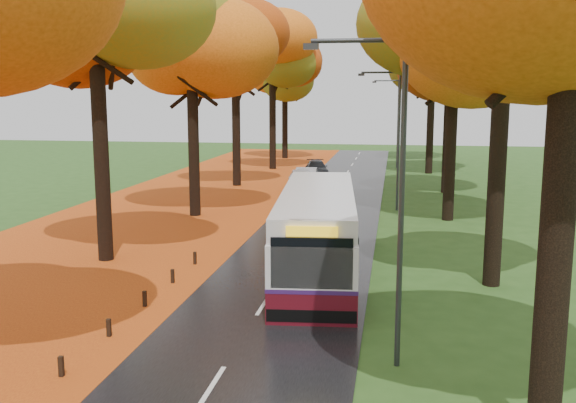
% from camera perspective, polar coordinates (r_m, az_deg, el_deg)
% --- Properties ---
extents(road, '(6.50, 90.00, 0.04)m').
position_cam_1_polar(road, '(33.24, 2.38, -2.05)').
color(road, black).
rests_on(road, ground).
extents(centre_line, '(0.12, 90.00, 0.01)m').
position_cam_1_polar(centre_line, '(33.23, 2.38, -2.01)').
color(centre_line, silver).
rests_on(centre_line, road).
extents(leaf_verge, '(12.00, 90.00, 0.02)m').
position_cam_1_polar(leaf_verge, '(35.47, -12.21, -1.54)').
color(leaf_verge, maroon).
rests_on(leaf_verge, ground).
extents(leaf_drift, '(0.90, 90.00, 0.01)m').
position_cam_1_polar(leaf_drift, '(33.74, -2.77, -1.84)').
color(leaf_drift, '#D36315').
rests_on(leaf_drift, road).
extents(trees_left, '(9.20, 74.00, 13.88)m').
position_cam_1_polar(trees_left, '(36.27, -8.77, 13.92)').
color(trees_left, black).
rests_on(trees_left, ground).
extents(trees_right, '(9.30, 74.20, 13.96)m').
position_cam_1_polar(trees_right, '(34.51, 15.22, 14.19)').
color(trees_right, black).
rests_on(trees_right, ground).
extents(bollard_row, '(0.11, 23.51, 0.52)m').
position_cam_1_polar(bollard_row, '(15.65, -21.89, -15.38)').
color(bollard_row, black).
rests_on(bollard_row, ground).
extents(streetlamp_near, '(2.45, 0.18, 8.00)m').
position_cam_1_polar(streetlamp_near, '(15.44, 9.18, 2.11)').
color(streetlamp_near, '#333538').
rests_on(streetlamp_near, ground).
extents(streetlamp_mid, '(2.45, 0.18, 8.00)m').
position_cam_1_polar(streetlamp_mid, '(37.37, 9.45, 6.37)').
color(streetlamp_mid, '#333538').
rests_on(streetlamp_mid, ground).
extents(streetlamp_far, '(2.45, 0.18, 8.00)m').
position_cam_1_polar(streetlamp_far, '(59.35, 9.52, 7.47)').
color(streetlamp_far, '#333538').
rests_on(streetlamp_far, ground).
extents(bus, '(3.75, 11.97, 3.10)m').
position_cam_1_polar(bus, '(24.09, 2.65, -2.50)').
color(bus, '#510C16').
rests_on(bus, road).
extents(car_white, '(2.61, 4.76, 1.54)m').
position_cam_1_polar(car_white, '(44.56, 1.21, 1.93)').
color(car_white, silver).
rests_on(car_white, road).
extents(car_silver, '(1.80, 4.34, 1.40)m').
position_cam_1_polar(car_silver, '(46.22, 1.62, 2.12)').
color(car_silver, '#ACAFB4').
rests_on(car_silver, road).
extents(car_dark, '(2.48, 4.46, 1.22)m').
position_cam_1_polar(car_dark, '(53.04, 2.55, 2.97)').
color(car_dark, black).
rests_on(car_dark, road).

